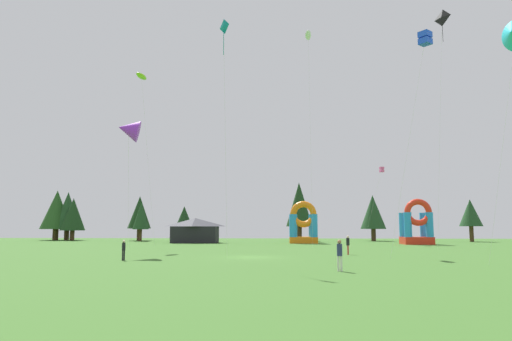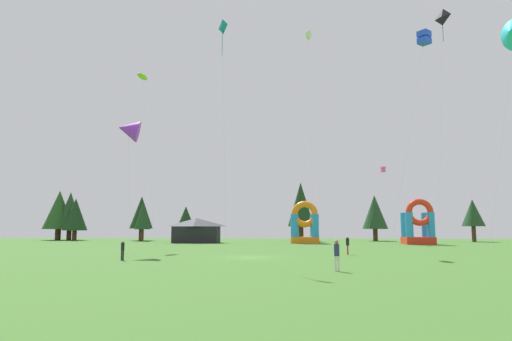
{
  "view_description": "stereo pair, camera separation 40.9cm",
  "coord_description": "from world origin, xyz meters",
  "px_view_note": "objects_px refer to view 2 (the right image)",
  "views": [
    {
      "loc": [
        2.95,
        -39.64,
        2.68
      ],
      "look_at": [
        0.0,
        8.89,
        8.55
      ],
      "focal_mm": 32.2,
      "sensor_mm": 36.0,
      "label": 1
    },
    {
      "loc": [
        3.36,
        -39.62,
        2.68
      ],
      "look_at": [
        0.0,
        8.89,
        8.55
      ],
      "focal_mm": 32.2,
      "sensor_mm": 36.0,
      "label": 2
    }
  ],
  "objects_px": {
    "kite_pink_box": "(383,170)",
    "festival_tent": "(196,230)",
    "kite_teal_diamond": "(222,31)",
    "kite_black_diamond": "(442,19)",
    "kite_lime_parafoil": "(142,77)",
    "person_near_camera": "(123,248)",
    "person_left_edge": "(337,253)",
    "kite_blue_box": "(424,38)",
    "kite_purple_delta": "(128,130)",
    "inflatable_yellow_castle": "(305,227)",
    "kite_white_parafoil": "(308,36)",
    "inflatable_red_slide": "(418,227)",
    "person_midfield": "(348,243)"
  },
  "relations": [
    {
      "from": "kite_teal_diamond",
      "to": "kite_blue_box",
      "type": "height_order",
      "value": "kite_teal_diamond"
    },
    {
      "from": "kite_pink_box",
      "to": "kite_black_diamond",
      "type": "bearing_deg",
      "value": -85.48
    },
    {
      "from": "kite_black_diamond",
      "to": "person_near_camera",
      "type": "height_order",
      "value": "kite_black_diamond"
    },
    {
      "from": "kite_black_diamond",
      "to": "kite_blue_box",
      "type": "bearing_deg",
      "value": -115.83
    },
    {
      "from": "kite_teal_diamond",
      "to": "inflatable_red_slide",
      "type": "height_order",
      "value": "kite_teal_diamond"
    },
    {
      "from": "kite_blue_box",
      "to": "inflatable_red_slide",
      "type": "xyz_separation_m",
      "value": [
        8.15,
        33.37,
        -14.86
      ]
    },
    {
      "from": "kite_lime_parafoil",
      "to": "kite_black_diamond",
      "type": "distance_m",
      "value": 36.46
    },
    {
      "from": "kite_pink_box",
      "to": "kite_blue_box",
      "type": "xyz_separation_m",
      "value": [
        -3.22,
        -32.68,
        6.47
      ]
    },
    {
      "from": "kite_lime_parafoil",
      "to": "kite_pink_box",
      "type": "distance_m",
      "value": 36.5
    },
    {
      "from": "kite_teal_diamond",
      "to": "kite_lime_parafoil",
      "type": "bearing_deg",
      "value": 121.9
    },
    {
      "from": "kite_blue_box",
      "to": "kite_pink_box",
      "type": "bearing_deg",
      "value": 84.38
    },
    {
      "from": "kite_purple_delta",
      "to": "kite_teal_diamond",
      "type": "bearing_deg",
      "value": -40.23
    },
    {
      "from": "kite_black_diamond",
      "to": "person_left_edge",
      "type": "xyz_separation_m",
      "value": [
        -12.93,
        -17.84,
        -22.55
      ]
    },
    {
      "from": "kite_lime_parafoil",
      "to": "inflatable_yellow_castle",
      "type": "relative_size",
      "value": 3.46
    },
    {
      "from": "person_left_edge",
      "to": "kite_purple_delta",
      "type": "bearing_deg",
      "value": -31.22
    },
    {
      "from": "person_left_edge",
      "to": "kite_blue_box",
      "type": "bearing_deg",
      "value": -127.11
    },
    {
      "from": "kite_lime_parafoil",
      "to": "kite_black_diamond",
      "type": "xyz_separation_m",
      "value": [
        34.67,
        -11.17,
        1.62
      ]
    },
    {
      "from": "kite_blue_box",
      "to": "inflatable_yellow_castle",
      "type": "distance_m",
      "value": 40.85
    },
    {
      "from": "kite_teal_diamond",
      "to": "inflatable_yellow_castle",
      "type": "relative_size",
      "value": 2.92
    },
    {
      "from": "kite_teal_diamond",
      "to": "kite_white_parafoil",
      "type": "height_order",
      "value": "kite_white_parafoil"
    },
    {
      "from": "kite_black_diamond",
      "to": "festival_tent",
      "type": "xyz_separation_m",
      "value": [
        -30.32,
        26.83,
        -21.7
      ]
    },
    {
      "from": "kite_teal_diamond",
      "to": "kite_blue_box",
      "type": "xyz_separation_m",
      "value": [
        16.0,
        0.51,
        -0.89
      ]
    },
    {
      "from": "kite_pink_box",
      "to": "kite_black_diamond",
      "type": "distance_m",
      "value": 25.82
    },
    {
      "from": "kite_teal_diamond",
      "to": "kite_black_diamond",
      "type": "height_order",
      "value": "kite_black_diamond"
    },
    {
      "from": "person_midfield",
      "to": "kite_teal_diamond",
      "type": "bearing_deg",
      "value": -40.16
    },
    {
      "from": "person_near_camera",
      "to": "festival_tent",
      "type": "distance_m",
      "value": 37.07
    },
    {
      "from": "festival_tent",
      "to": "kite_teal_diamond",
      "type": "bearing_deg",
      "value": -76.08
    },
    {
      "from": "kite_lime_parafoil",
      "to": "person_near_camera",
      "type": "xyz_separation_m",
      "value": [
        5.93,
        -21.36,
        -21.1
      ]
    },
    {
      "from": "kite_lime_parafoil",
      "to": "person_midfield",
      "type": "relative_size",
      "value": 12.74
    },
    {
      "from": "kite_teal_diamond",
      "to": "festival_tent",
      "type": "height_order",
      "value": "kite_teal_diamond"
    },
    {
      "from": "kite_white_parafoil",
      "to": "inflatable_yellow_castle",
      "type": "xyz_separation_m",
      "value": [
        -0.02,
        20.25,
        -22.6
      ]
    },
    {
      "from": "person_left_edge",
      "to": "person_midfield",
      "type": "height_order",
      "value": "person_left_edge"
    },
    {
      "from": "kite_blue_box",
      "to": "person_left_edge",
      "type": "bearing_deg",
      "value": -136.5
    },
    {
      "from": "kite_purple_delta",
      "to": "inflatable_yellow_castle",
      "type": "distance_m",
      "value": 35.42
    },
    {
      "from": "kite_teal_diamond",
      "to": "festival_tent",
      "type": "relative_size",
      "value": 2.68
    },
    {
      "from": "kite_pink_box",
      "to": "festival_tent",
      "type": "bearing_deg",
      "value": 171.13
    },
    {
      "from": "kite_teal_diamond",
      "to": "kite_blue_box",
      "type": "relative_size",
      "value": 1.06
    },
    {
      "from": "kite_black_diamond",
      "to": "inflatable_red_slide",
      "type": "bearing_deg",
      "value": 82.2
    },
    {
      "from": "kite_pink_box",
      "to": "kite_blue_box",
      "type": "distance_m",
      "value": 33.47
    },
    {
      "from": "kite_pink_box",
      "to": "festival_tent",
      "type": "height_order",
      "value": "kite_pink_box"
    },
    {
      "from": "kite_white_parafoil",
      "to": "kite_blue_box",
      "type": "relative_size",
      "value": 1.43
    },
    {
      "from": "kite_black_diamond",
      "to": "kite_lime_parafoil",
      "type": "bearing_deg",
      "value": 162.15
    },
    {
      "from": "kite_white_parafoil",
      "to": "kite_purple_delta",
      "type": "xyz_separation_m",
      "value": [
        -18.41,
        -8.42,
        -12.9
      ]
    },
    {
      "from": "kite_white_parafoil",
      "to": "inflatable_yellow_castle",
      "type": "height_order",
      "value": "kite_white_parafoil"
    },
    {
      "from": "kite_blue_box",
      "to": "inflatable_yellow_castle",
      "type": "bearing_deg",
      "value": 102.5
    },
    {
      "from": "kite_black_diamond",
      "to": "kite_white_parafoil",
      "type": "bearing_deg",
      "value": 153.46
    },
    {
      "from": "kite_teal_diamond",
      "to": "person_left_edge",
      "type": "relative_size",
      "value": 10.24
    },
    {
      "from": "inflatable_yellow_castle",
      "to": "kite_white_parafoil",
      "type": "bearing_deg",
      "value": -89.93
    },
    {
      "from": "kite_pink_box",
      "to": "kite_black_diamond",
      "type": "relative_size",
      "value": 0.46
    },
    {
      "from": "inflatable_yellow_castle",
      "to": "kite_blue_box",
      "type": "bearing_deg",
      "value": -77.5
    }
  ]
}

